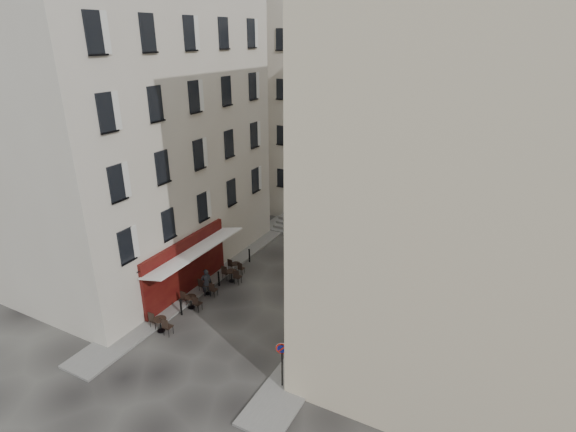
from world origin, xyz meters
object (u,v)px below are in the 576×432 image
Objects in this scene: bistro_table_a at (161,323)px; pedestrian at (206,283)px; bistro_table_b at (191,301)px; no_parking_sign at (282,357)px.

bistro_table_a is 3.92m from pedestrian.
pedestrian is at bearing 91.37° from bistro_table_b.
bistro_table_b is (0.00, 2.44, -0.03)m from bistro_table_a.
no_parking_sign is at bearing 106.14° from pedestrian.
bistro_table_a is at bearing 47.77° from pedestrian.
no_parking_sign is 1.65× the size of bistro_table_a.
no_parking_sign is 1.75× the size of bistro_table_b.
bistro_table_b is at bearing 48.69° from pedestrian.
bistro_table_a is (-7.43, 0.61, -1.15)m from no_parking_sign.
pedestrian is (-0.03, 3.90, 0.36)m from bistro_table_a.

